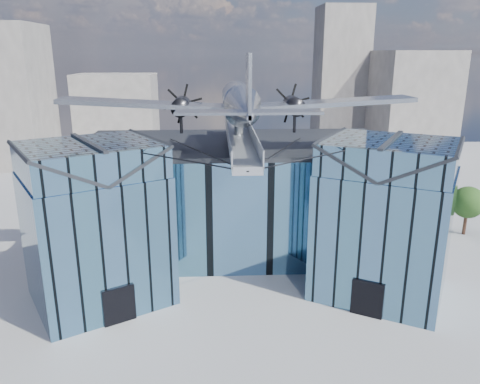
{
  "coord_description": "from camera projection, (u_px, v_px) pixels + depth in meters",
  "views": [
    {
      "loc": [
        -1.74,
        -32.85,
        17.59
      ],
      "look_at": [
        0.0,
        2.0,
        7.2
      ],
      "focal_mm": 35.0,
      "sensor_mm": 36.0,
      "label": 1
    }
  ],
  "objects": [
    {
      "name": "ground_plane",
      "position": [
        241.0,
        287.0,
        36.54
      ],
      "size": [
        120.0,
        120.0,
        0.0
      ],
      "primitive_type": "plane",
      "color": "gray"
    },
    {
      "name": "bg_towers",
      "position": [
        235.0,
        98.0,
        82.09
      ],
      "size": [
        77.0,
        24.5,
        26.0
      ],
      "color": "gray",
      "rests_on": "ground"
    },
    {
      "name": "tree_side_e",
      "position": [
        468.0,
        202.0,
        46.35
      ],
      "size": [
        3.79,
        3.79,
        4.97
      ],
      "rotation": [
        0.0,
        0.0,
        -0.22
      ],
      "color": "#341F15",
      "rests_on": "ground"
    },
    {
      "name": "museum",
      "position": [
        238.0,
        198.0,
        40.53
      ],
      "size": [
        32.88,
        24.5,
        17.6
      ],
      "color": "teal",
      "rests_on": "ground"
    }
  ]
}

